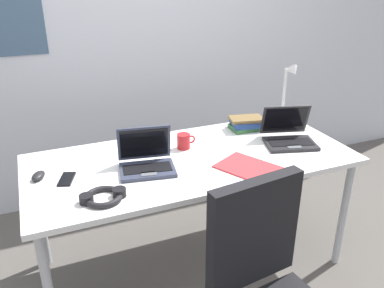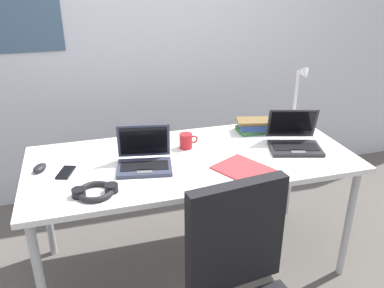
% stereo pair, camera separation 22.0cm
% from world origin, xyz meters
% --- Properties ---
extents(ground_plane, '(12.00, 12.00, 0.00)m').
position_xyz_m(ground_plane, '(0.00, 0.00, 0.00)').
color(ground_plane, '#56514C').
extents(wall_back, '(6.00, 0.13, 2.60)m').
position_xyz_m(wall_back, '(-0.00, 1.10, 1.30)').
color(wall_back, silver).
rests_on(wall_back, ground_plane).
extents(desk, '(1.80, 0.80, 0.74)m').
position_xyz_m(desk, '(0.00, 0.00, 0.68)').
color(desk, white).
rests_on(desk, ground_plane).
extents(desk_lamp, '(0.12, 0.18, 0.40)m').
position_xyz_m(desk_lamp, '(0.80, 0.28, 0.94)').
color(desk_lamp, white).
rests_on(desk_lamp, desk).
extents(laptop_by_keyboard, '(0.35, 0.33, 0.21)m').
position_xyz_m(laptop_by_keyboard, '(0.61, -0.04, 0.78)').
color(laptop_by_keyboard, '#232326').
rests_on(laptop_by_keyboard, desk).
extents(laptop_center, '(0.32, 0.27, 0.21)m').
position_xyz_m(laptop_center, '(-0.27, -0.04, 0.78)').
color(laptop_center, '#33384C').
rests_on(laptop_center, desk).
extents(computer_mouse, '(0.09, 0.11, 0.03)m').
position_xyz_m(computer_mouse, '(-0.81, 0.07, 0.76)').
color(computer_mouse, black).
rests_on(computer_mouse, desk).
extents(cell_phone, '(0.11, 0.15, 0.01)m').
position_xyz_m(cell_phone, '(-0.68, 0.00, 0.74)').
color(cell_phone, black).
rests_on(cell_phone, desk).
extents(headphones, '(0.21, 0.18, 0.04)m').
position_xyz_m(headphones, '(-0.54, -0.25, 0.76)').
color(headphones, black).
rests_on(headphones, desk).
extents(book_stack, '(0.23, 0.19, 0.08)m').
position_xyz_m(book_stack, '(0.48, 0.25, 0.78)').
color(book_stack, '#336638').
rests_on(book_stack, desk).
extents(paper_folder_by_keyboard, '(0.35, 0.38, 0.01)m').
position_xyz_m(paper_folder_by_keyboard, '(0.22, -0.24, 0.74)').
color(paper_folder_by_keyboard, red).
rests_on(paper_folder_by_keyboard, desk).
extents(coffee_mug, '(0.11, 0.08, 0.09)m').
position_xyz_m(coffee_mug, '(0.00, 0.13, 0.78)').
color(coffee_mug, '#B21E23').
rests_on(coffee_mug, desk).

